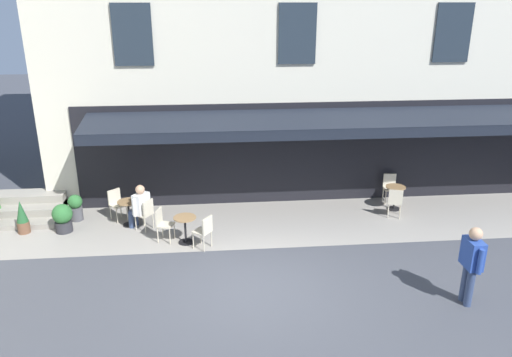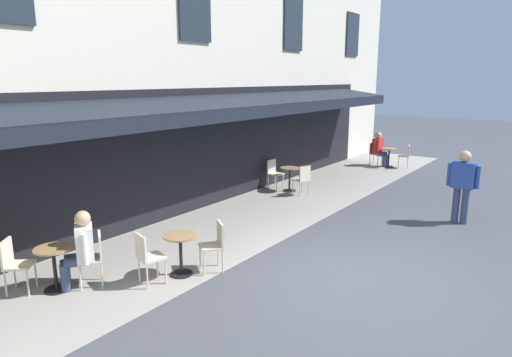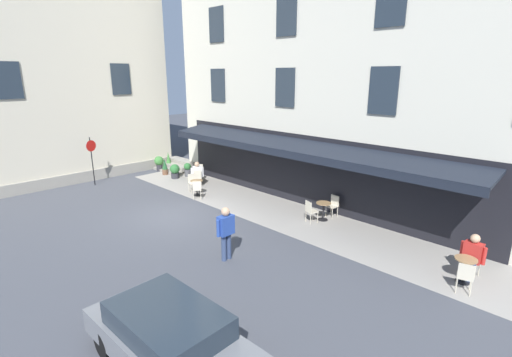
{
  "view_description": "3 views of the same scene",
  "coord_description": "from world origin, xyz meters",
  "px_view_note": "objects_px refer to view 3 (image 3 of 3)",
  "views": [
    {
      "loc": [
        0.88,
        9.62,
        6.17
      ],
      "look_at": [
        -0.35,
        -3.61,
        1.3
      ],
      "focal_mm": 34.63,
      "sensor_mm": 36.0,
      "label": 1
    },
    {
      "loc": [
        6.91,
        3.14,
        3.45
      ],
      "look_at": [
        -1.24,
        -2.78,
        1.19
      ],
      "focal_mm": 31.42,
      "sensor_mm": 36.0,
      "label": 2
    },
    {
      "loc": [
        -12.81,
        8.11,
        5.79
      ],
      "look_at": [
        -1.6,
        -3.2,
        1.32
      ],
      "focal_mm": 26.24,
      "sensor_mm": 36.0,
      "label": 3
    }
  ],
  "objects_px": {
    "cafe_table_near_entrance": "(197,175)",
    "parked_car_grey": "(173,340)",
    "cafe_table_streetside": "(323,209)",
    "potted_plant_entrance_left": "(175,171)",
    "no_parking_sign": "(92,152)",
    "potted_plant_entrance_right": "(165,167)",
    "potted_plant_mid_terrace": "(188,169)",
    "seated_companion_in_white": "(197,173)",
    "potted_plant_by_steps": "(159,162)",
    "walking_pedestrian_in_blue": "(226,230)",
    "cafe_chair_cream_near_door": "(333,204)",
    "cafe_table_mid_terrace": "(465,267)",
    "cafe_chair_cream_kerbside": "(310,210)",
    "cafe_chair_cream_facing_street": "(474,258)",
    "seated_patron_in_red": "(472,255)",
    "potted_plant_under_sign": "(168,161)",
    "cafe_chair_cream_corner_right": "(199,171)",
    "cafe_chair_cream_corner_left": "(192,181)",
    "cafe_chair_cream_by_window": "(465,275)",
    "cafe_chair_cream_under_awning": "(198,177)",
    "cafe_chair_cream_back_row": "(197,188)",
    "cafe_table_far_end": "(197,186)"
  },
  "relations": [
    {
      "from": "potted_plant_mid_terrace",
      "to": "potted_plant_entrance_right",
      "type": "height_order",
      "value": "potted_plant_entrance_right"
    },
    {
      "from": "cafe_table_near_entrance",
      "to": "parked_car_grey",
      "type": "bearing_deg",
      "value": 141.46
    },
    {
      "from": "cafe_chair_cream_by_window",
      "to": "cafe_chair_cream_back_row",
      "type": "height_order",
      "value": "same"
    },
    {
      "from": "cafe_chair_cream_facing_street",
      "to": "potted_plant_by_steps",
      "type": "relative_size",
      "value": 0.99
    },
    {
      "from": "potted_plant_entrance_right",
      "to": "potted_plant_mid_terrace",
      "type": "bearing_deg",
      "value": -149.94
    },
    {
      "from": "cafe_table_streetside",
      "to": "potted_plant_mid_terrace",
      "type": "bearing_deg",
      "value": -0.56
    },
    {
      "from": "cafe_table_streetside",
      "to": "cafe_chair_cream_back_row",
      "type": "height_order",
      "value": "cafe_chair_cream_back_row"
    },
    {
      "from": "cafe_chair_cream_near_door",
      "to": "potted_plant_entrance_left",
      "type": "height_order",
      "value": "cafe_chair_cream_near_door"
    },
    {
      "from": "potted_plant_under_sign",
      "to": "no_parking_sign",
      "type": "bearing_deg",
      "value": 93.38
    },
    {
      "from": "walking_pedestrian_in_blue",
      "to": "potted_plant_entrance_right",
      "type": "relative_size",
      "value": 1.86
    },
    {
      "from": "seated_companion_in_white",
      "to": "seated_patron_in_red",
      "type": "bearing_deg",
      "value": 179.75
    },
    {
      "from": "seated_companion_in_white",
      "to": "cafe_chair_cream_kerbside",
      "type": "bearing_deg",
      "value": -179.58
    },
    {
      "from": "walking_pedestrian_in_blue",
      "to": "potted_plant_mid_terrace",
      "type": "bearing_deg",
      "value": -28.61
    },
    {
      "from": "cafe_table_near_entrance",
      "to": "seated_companion_in_white",
      "type": "bearing_deg",
      "value": 146.8
    },
    {
      "from": "seated_patron_in_red",
      "to": "potted_plant_entrance_left",
      "type": "height_order",
      "value": "seated_patron_in_red"
    },
    {
      "from": "potted_plant_mid_terrace",
      "to": "cafe_chair_cream_corner_right",
      "type": "bearing_deg",
      "value": 178.11
    },
    {
      "from": "potted_plant_mid_terrace",
      "to": "parked_car_grey",
      "type": "distance_m",
      "value": 15.07
    },
    {
      "from": "seated_companion_in_white",
      "to": "potted_plant_by_steps",
      "type": "bearing_deg",
      "value": -3.29
    },
    {
      "from": "seated_patron_in_red",
      "to": "seated_companion_in_white",
      "type": "height_order",
      "value": "seated_patron_in_red"
    },
    {
      "from": "cafe_table_streetside",
      "to": "no_parking_sign",
      "type": "bearing_deg",
      "value": 21.08
    },
    {
      "from": "cafe_table_streetside",
      "to": "potted_plant_by_steps",
      "type": "height_order",
      "value": "potted_plant_by_steps"
    },
    {
      "from": "cafe_chair_cream_kerbside",
      "to": "seated_companion_in_white",
      "type": "relative_size",
      "value": 0.69
    },
    {
      "from": "cafe_chair_cream_by_window",
      "to": "potted_plant_by_steps",
      "type": "xyz_separation_m",
      "value": [
        17.69,
        -1.32,
        -0.0
      ]
    },
    {
      "from": "cafe_table_mid_terrace",
      "to": "cafe_chair_cream_kerbside",
      "type": "bearing_deg",
      "value": -5.15
    },
    {
      "from": "cafe_table_near_entrance",
      "to": "walking_pedestrian_in_blue",
      "type": "height_order",
      "value": "walking_pedestrian_in_blue"
    },
    {
      "from": "seated_patron_in_red",
      "to": "cafe_table_mid_terrace",
      "type": "bearing_deg",
      "value": 86.12
    },
    {
      "from": "cafe_chair_cream_facing_street",
      "to": "potted_plant_entrance_right",
      "type": "bearing_deg",
      "value": 0.5
    },
    {
      "from": "cafe_chair_cream_corner_right",
      "to": "cafe_chair_cream_corner_left",
      "type": "distance_m",
      "value": 2.12
    },
    {
      "from": "potted_plant_entrance_right",
      "to": "potted_plant_entrance_left",
      "type": "bearing_deg",
      "value": 178.57
    },
    {
      "from": "cafe_chair_cream_by_window",
      "to": "walking_pedestrian_in_blue",
      "type": "distance_m",
      "value": 6.91
    },
    {
      "from": "cafe_chair_cream_kerbside",
      "to": "potted_plant_entrance_left",
      "type": "relative_size",
      "value": 1.11
    },
    {
      "from": "cafe_table_mid_terrace",
      "to": "potted_plant_entrance_right",
      "type": "height_order",
      "value": "potted_plant_entrance_right"
    },
    {
      "from": "cafe_chair_cream_under_awning",
      "to": "cafe_chair_cream_corner_left",
      "type": "relative_size",
      "value": 1.0
    },
    {
      "from": "cafe_chair_cream_by_window",
      "to": "potted_plant_entrance_left",
      "type": "relative_size",
      "value": 1.11
    },
    {
      "from": "cafe_table_far_end",
      "to": "potted_plant_under_sign",
      "type": "bearing_deg",
      "value": -19.28
    },
    {
      "from": "walking_pedestrian_in_blue",
      "to": "potted_plant_by_steps",
      "type": "relative_size",
      "value": 1.93
    },
    {
      "from": "cafe_chair_cream_facing_street",
      "to": "cafe_chair_cream_near_door",
      "type": "distance_m",
      "value": 5.73
    },
    {
      "from": "cafe_chair_cream_by_window",
      "to": "cafe_table_streetside",
      "type": "distance_m",
      "value": 6.06
    },
    {
      "from": "cafe_chair_cream_under_awning",
      "to": "no_parking_sign",
      "type": "bearing_deg",
      "value": 41.66
    },
    {
      "from": "cafe_table_streetside",
      "to": "potted_plant_entrance_left",
      "type": "relative_size",
      "value": 0.92
    },
    {
      "from": "cafe_table_mid_terrace",
      "to": "cafe_chair_cream_facing_street",
      "type": "height_order",
      "value": "cafe_chair_cream_facing_street"
    },
    {
      "from": "cafe_chair_cream_corner_left",
      "to": "parked_car_grey",
      "type": "relative_size",
      "value": 0.21
    },
    {
      "from": "no_parking_sign",
      "to": "potted_plant_entrance_left",
      "type": "distance_m",
      "value": 4.48
    },
    {
      "from": "cafe_chair_cream_corner_right",
      "to": "potted_plant_mid_terrace",
      "type": "xyz_separation_m",
      "value": [
        1.19,
        -0.04,
        -0.13
      ]
    },
    {
      "from": "cafe_chair_cream_near_door",
      "to": "cafe_chair_cream_back_row",
      "type": "xyz_separation_m",
      "value": [
        5.88,
        2.66,
        0.0
      ]
    },
    {
      "from": "potted_plant_entrance_right",
      "to": "parked_car_grey",
      "type": "height_order",
      "value": "parked_car_grey"
    },
    {
      "from": "seated_patron_in_red",
      "to": "potted_plant_mid_terrace",
      "type": "height_order",
      "value": "seated_patron_in_red"
    },
    {
      "from": "cafe_chair_cream_near_door",
      "to": "seated_companion_in_white",
      "type": "xyz_separation_m",
      "value": [
        7.7,
        1.28,
        0.16
      ]
    },
    {
      "from": "cafe_table_streetside",
      "to": "cafe_chair_cream_kerbside",
      "type": "relative_size",
      "value": 0.82
    },
    {
      "from": "cafe_table_near_entrance",
      "to": "seated_companion_in_white",
      "type": "height_order",
      "value": "seated_companion_in_white"
    }
  ]
}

